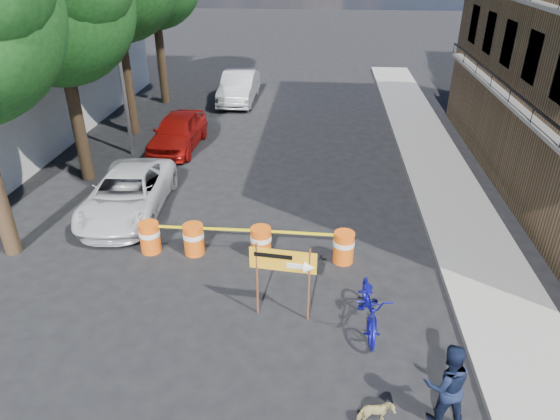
% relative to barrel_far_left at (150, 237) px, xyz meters
% --- Properties ---
extents(ground, '(120.00, 120.00, 0.00)m').
position_rel_barrel_far_left_xyz_m(ground, '(2.93, -2.38, -0.47)').
color(ground, black).
rests_on(ground, ground).
extents(sidewalk_east, '(2.40, 40.00, 0.15)m').
position_rel_barrel_far_left_xyz_m(sidewalk_east, '(9.13, 3.62, -0.40)').
color(sidewalk_east, gray).
rests_on(sidewalk_east, ground).
extents(tree_mid_a, '(5.25, 5.00, 8.68)m').
position_rel_barrel_far_left_xyz_m(tree_mid_a, '(-3.80, 4.63, 5.53)').
color(tree_mid_a, '#332316').
rests_on(tree_mid_a, ground).
extents(streetlamp, '(1.25, 0.18, 8.00)m').
position_rel_barrel_far_left_xyz_m(streetlamp, '(-3.00, 7.12, 3.90)').
color(streetlamp, gray).
rests_on(streetlamp, ground).
extents(barrel_far_left, '(0.58, 0.58, 0.90)m').
position_rel_barrel_far_left_xyz_m(barrel_far_left, '(0.00, 0.00, 0.00)').
color(barrel_far_left, '#DE5A0D').
rests_on(barrel_far_left, ground).
extents(barrel_mid_left, '(0.58, 0.58, 0.90)m').
position_rel_barrel_far_left_xyz_m(barrel_mid_left, '(1.25, 0.00, 0.00)').
color(barrel_mid_left, '#DE5A0D').
rests_on(barrel_mid_left, ground).
extents(barrel_mid_right, '(0.58, 0.58, 0.90)m').
position_rel_barrel_far_left_xyz_m(barrel_mid_right, '(3.13, 0.01, 0.00)').
color(barrel_mid_right, '#DE5A0D').
rests_on(barrel_mid_right, ground).
extents(barrel_far_right, '(0.58, 0.58, 0.90)m').
position_rel_barrel_far_left_xyz_m(barrel_far_right, '(5.39, -0.05, 0.00)').
color(barrel_far_right, '#DE5A0D').
rests_on(barrel_far_right, ground).
extents(detour_sign, '(1.50, 0.33, 1.94)m').
position_rel_barrel_far_left_xyz_m(detour_sign, '(4.13, -2.49, 0.95)').
color(detour_sign, '#592D19').
rests_on(detour_sign, ground).
extents(pedestrian, '(0.90, 0.73, 1.72)m').
position_rel_barrel_far_left_xyz_m(pedestrian, '(7.04, -5.04, 0.39)').
color(pedestrian, black).
rests_on(pedestrian, ground).
extents(bicycle, '(0.79, 1.16, 2.17)m').
position_rel_barrel_far_left_xyz_m(bicycle, '(5.90, -2.59, 0.61)').
color(bicycle, '#1414A7').
rests_on(bicycle, ground).
extents(dog, '(0.69, 0.45, 0.54)m').
position_rel_barrel_far_left_xyz_m(dog, '(5.83, -5.29, -0.20)').
color(dog, tan).
rests_on(dog, ground).
extents(suv_white, '(2.56, 5.04, 1.36)m').
position_rel_barrel_far_left_xyz_m(suv_white, '(-1.39, 2.17, 0.21)').
color(suv_white, silver).
rests_on(suv_white, ground).
extents(sedan_red, '(1.84, 4.37, 1.47)m').
position_rel_barrel_far_left_xyz_m(sedan_red, '(-1.32, 7.91, 0.27)').
color(sedan_red, '#A7110D').
rests_on(sedan_red, ground).
extents(sedan_silver, '(1.71, 4.89, 1.61)m').
position_rel_barrel_far_left_xyz_m(sedan_silver, '(0.13, 15.08, 0.33)').
color(sedan_silver, silver).
rests_on(sedan_silver, ground).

